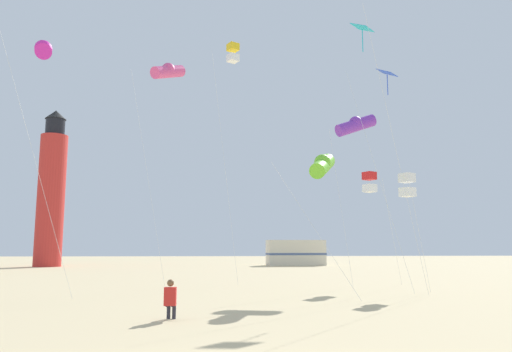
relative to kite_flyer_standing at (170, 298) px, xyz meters
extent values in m
cube|color=red|center=(0.00, -0.08, 0.07)|extent=(0.35, 0.23, 0.52)
sphere|color=brown|center=(0.00, -0.08, 0.45)|extent=(0.20, 0.20, 0.20)
cylinder|color=#2D2D38|center=(0.08, 0.10, -0.17)|extent=(0.14, 0.36, 0.13)
cylinder|color=#2D2D38|center=(0.09, 0.26, -0.40)|extent=(0.11, 0.11, 0.42)
cylinder|color=#2D2D38|center=(-0.08, 0.10, -0.17)|extent=(0.14, 0.36, 0.13)
cylinder|color=#2D2D38|center=(-0.07, 0.26, -0.40)|extent=(0.11, 0.11, 0.42)
cylinder|color=silver|center=(1.68, 13.22, 6.34)|extent=(1.64, 0.97, 13.91)
cube|color=yellow|center=(2.16, 14.03, 13.64)|extent=(0.82, 0.82, 0.44)
cube|color=white|center=(2.16, 14.03, 12.94)|extent=(0.82, 0.82, 0.44)
cylinder|color=silver|center=(10.77, 11.31, 2.24)|extent=(1.55, 1.85, 5.70)
cube|color=red|center=(9.86, 12.07, 5.43)|extent=(0.82, 0.82, 0.44)
cube|color=white|center=(9.86, 12.07, 4.73)|extent=(0.82, 0.82, 0.44)
cylinder|color=silver|center=(9.03, 8.15, 4.94)|extent=(2.29, 2.17, 11.11)
cube|color=blue|center=(10.11, 9.29, 10.50)|extent=(1.22, 1.22, 0.40)
cylinder|color=blue|center=(10.11, 9.29, 9.85)|extent=(0.04, 0.04, 1.10)
cylinder|color=silver|center=(5.27, 5.15, 2.24)|extent=(3.35, 1.55, 5.72)
cylinder|color=#72D12D|center=(6.04, 6.82, 5.10)|extent=(1.68, 2.56, 1.48)
sphere|color=#72D12D|center=(6.04, 6.82, 5.25)|extent=(0.76, 0.76, 0.76)
cylinder|color=silver|center=(8.03, 11.56, 3.84)|extent=(0.61, 2.15, 8.90)
cylinder|color=purple|center=(9.10, 11.85, 8.29)|extent=(2.59, 1.34, 1.48)
sphere|color=purple|center=(9.10, 11.85, 8.44)|extent=(0.76, 0.76, 0.76)
cylinder|color=silver|center=(10.83, 7.80, 1.92)|extent=(1.04, 0.63, 5.07)
cube|color=white|center=(10.53, 8.31, 4.80)|extent=(0.82, 0.82, 0.44)
cube|color=white|center=(10.53, 8.31, 4.10)|extent=(0.82, 0.82, 0.44)
cylinder|color=silver|center=(8.85, 5.17, 5.54)|extent=(3.00, 1.66, 12.31)
cube|color=#1EB2D1|center=(8.03, 6.66, 11.70)|extent=(1.22, 1.22, 0.40)
cylinder|color=#1EB2D1|center=(8.03, 6.66, 11.05)|extent=(0.04, 0.04, 1.10)
cylinder|color=silver|center=(-6.01, 5.47, 4.78)|extent=(3.12, 1.17, 10.79)
cylinder|color=#D826A5|center=(-6.59, 7.02, 10.18)|extent=(1.53, 2.58, 1.48)
sphere|color=#D826A5|center=(-6.59, 7.02, 10.33)|extent=(0.76, 0.76, 0.76)
cylinder|color=silver|center=(-2.50, 11.81, 5.49)|extent=(2.45, 1.74, 12.20)
cylinder|color=#E54C8C|center=(-1.64, 13.02, 11.59)|extent=(2.01, 2.44, 1.48)
sphere|color=#E54C8C|center=(-1.64, 13.02, 11.74)|extent=(0.76, 0.76, 0.76)
cylinder|color=red|center=(-16.38, 38.66, 6.39)|extent=(2.80, 2.80, 14.00)
cylinder|color=black|center=(-16.38, 38.66, 14.29)|extent=(2.00, 2.00, 1.80)
cone|color=black|center=(-16.38, 38.66, 15.69)|extent=(2.20, 2.20, 1.00)
cube|color=beige|center=(10.07, 39.96, 0.79)|extent=(6.57, 2.82, 2.80)
cube|color=#4C608C|center=(10.07, 39.96, 0.65)|extent=(6.61, 2.87, 0.24)
camera|label=1|loc=(1.34, -14.65, 1.50)|focal=34.31mm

